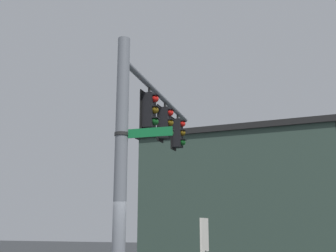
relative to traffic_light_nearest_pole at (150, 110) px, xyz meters
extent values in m
cylinder|color=slate|center=(2.01, 0.12, -1.94)|extent=(0.31, 0.31, 6.66)
cylinder|color=slate|center=(-1.18, -0.10, 0.78)|extent=(6.39, 0.62, 0.17)
cylinder|color=black|center=(0.00, -0.02, 0.61)|extent=(0.08, 0.08, 0.18)
cube|color=black|center=(0.00, -0.02, -0.01)|extent=(0.36, 0.30, 1.05)
sphere|color=red|center=(0.00, 0.17, 0.34)|extent=(0.22, 0.22, 0.22)
cube|color=black|center=(0.00, 0.19, 0.44)|extent=(0.24, 0.20, 0.03)
sphere|color=brown|center=(0.00, 0.17, -0.01)|extent=(0.22, 0.22, 0.22)
cube|color=black|center=(0.00, 0.19, 0.09)|extent=(0.24, 0.20, 0.03)
sphere|color=#0F4C19|center=(0.00, 0.17, -0.36)|extent=(0.22, 0.22, 0.22)
cube|color=black|center=(0.00, 0.19, -0.26)|extent=(0.24, 0.20, 0.03)
cube|color=black|center=(0.00, -0.19, -0.01)|extent=(0.54, 0.03, 1.22)
cylinder|color=black|center=(-1.60, -0.13, 0.61)|extent=(0.08, 0.08, 0.18)
cube|color=black|center=(-1.60, -0.13, -0.01)|extent=(0.36, 0.30, 1.05)
sphere|color=red|center=(-1.60, 0.06, 0.34)|extent=(0.22, 0.22, 0.22)
cube|color=black|center=(-1.60, 0.08, 0.44)|extent=(0.24, 0.20, 0.03)
sphere|color=brown|center=(-1.60, 0.06, -0.01)|extent=(0.22, 0.22, 0.22)
cube|color=black|center=(-1.60, 0.08, 0.09)|extent=(0.24, 0.20, 0.03)
sphere|color=#0F4C19|center=(-1.60, 0.06, -0.36)|extent=(0.22, 0.22, 0.22)
cube|color=black|center=(-1.60, 0.08, -0.26)|extent=(0.24, 0.20, 0.03)
cube|color=black|center=(-1.60, -0.30, -0.01)|extent=(0.54, 0.03, 1.22)
cylinder|color=black|center=(-3.21, -0.24, 0.61)|extent=(0.08, 0.08, 0.18)
cube|color=black|center=(-3.21, -0.24, -0.01)|extent=(0.36, 0.30, 1.05)
sphere|color=red|center=(-3.21, -0.06, 0.34)|extent=(0.22, 0.22, 0.22)
cube|color=black|center=(-3.21, -0.04, 0.44)|extent=(0.24, 0.20, 0.03)
sphere|color=brown|center=(-3.21, -0.06, -0.01)|extent=(0.22, 0.22, 0.22)
cube|color=black|center=(-3.21, -0.04, 0.09)|extent=(0.24, 0.20, 0.03)
sphere|color=#0F4C19|center=(-3.21, -0.06, -0.36)|extent=(0.22, 0.22, 0.22)
cube|color=black|center=(-3.21, -0.04, -0.26)|extent=(0.24, 0.20, 0.03)
cube|color=black|center=(-3.21, -0.41, -0.01)|extent=(0.54, 0.03, 1.22)
cube|color=#147238|center=(1.96, 0.85, -1.15)|extent=(0.11, 1.12, 0.22)
cube|color=white|center=(1.96, 0.85, -1.15)|extent=(0.09, 1.12, 0.04)
cylinder|color=#262626|center=(2.01, 0.12, -1.15)|extent=(0.35, 0.35, 0.08)
cube|color=#33473D|center=(-11.99, 0.58, -2.03)|extent=(6.97, 9.95, 6.49)
cube|color=#193F1E|center=(-15.62, 0.70, -1.71)|extent=(1.29, 8.79, 0.30)
cube|color=black|center=(-11.99, 0.58, 1.36)|extent=(7.25, 10.34, 0.30)
cylinder|color=#4C3823|center=(-10.55, -1.07, -3.59)|extent=(0.40, 0.40, 3.37)
sphere|color=#28602D|center=(-10.55, -1.07, -0.76)|extent=(3.27, 3.27, 3.27)
cube|color=silver|center=(1.26, 1.95, -3.52)|extent=(0.60, 0.04, 0.76)
camera|label=1|loc=(10.90, 4.67, -3.34)|focal=44.54mm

